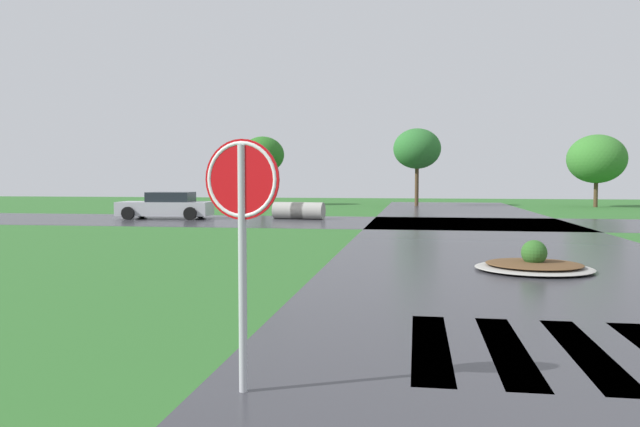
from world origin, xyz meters
The scene contains 8 objects.
asphalt_roadway centered at (0.00, 10.00, 0.00)m, with size 9.06×80.00×0.01m, color #35353A.
asphalt_cross_road centered at (0.00, 25.49, 0.00)m, with size 90.00×8.16×0.01m, color #35353A.
crosswalk_stripes centered at (0.00, 4.59, 0.00)m, with size 4.95×3.14×0.01m.
stop_sign centered at (-4.06, 2.65, 1.79)m, with size 0.75×0.17×2.41m.
median_island centered at (0.15, 11.12, 0.13)m, with size 2.55×2.38×0.68m.
car_blue_compact centered at (-14.90, 26.40, 0.63)m, with size 4.72×2.32×1.35m.
drainage_pipe_stack centered at (-8.24, 27.12, 0.43)m, with size 2.65×1.18×0.85m.
background_treeline centered at (6.12, 42.93, 3.70)m, with size 41.16×4.19×5.68m.
Camera 1 is at (-2.44, -2.93, 2.04)m, focal length 34.46 mm.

